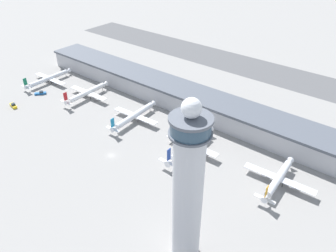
% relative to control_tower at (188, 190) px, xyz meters
% --- Properties ---
extents(ground_plane, '(1000.00, 1000.00, 0.00)m').
position_rel_control_tower_xyz_m(ground_plane, '(-69.29, 24.38, -33.92)').
color(ground_plane, gray).
extents(terminal_building, '(264.25, 25.00, 14.19)m').
position_rel_control_tower_xyz_m(terminal_building, '(-69.29, 94.38, -26.72)').
color(terminal_building, '#B2B2B7').
rests_on(terminal_building, ground).
extents(runway_strip, '(396.37, 44.00, 0.01)m').
position_rel_control_tower_xyz_m(runway_strip, '(-69.29, 187.92, -33.91)').
color(runway_strip, '#515154').
rests_on(runway_strip, ground).
extents(control_tower, '(13.77, 13.77, 69.46)m').
position_rel_control_tower_xyz_m(control_tower, '(0.00, 0.00, 0.00)').
color(control_tower, silver).
rests_on(control_tower, ground).
extents(airplane_gate_alpha, '(34.64, 41.73, 10.99)m').
position_rel_control_tower_xyz_m(airplane_gate_alpha, '(-177.29, 58.18, -30.24)').
color(airplane_gate_alpha, silver).
rests_on(airplane_gate_alpha, ground).
extents(airplane_gate_bravo, '(34.92, 39.53, 12.11)m').
position_rel_control_tower_xyz_m(airplane_gate_bravo, '(-132.83, 60.50, -29.53)').
color(airplane_gate_bravo, white).
rests_on(airplane_gate_bravo, ground).
extents(airplane_gate_charlie, '(33.93, 41.91, 11.73)m').
position_rel_control_tower_xyz_m(airplane_gate_charlie, '(-84.08, 59.06, -29.87)').
color(airplane_gate_charlie, silver).
rests_on(airplane_gate_charlie, ground).
extents(airplane_gate_delta, '(33.34, 43.10, 13.80)m').
position_rel_control_tower_xyz_m(airplane_gate_delta, '(-36.63, 55.19, -29.23)').
color(airplane_gate_delta, white).
rests_on(airplane_gate_delta, ground).
extents(airplane_gate_echo, '(36.19, 36.55, 11.95)m').
position_rel_control_tower_xyz_m(airplane_gate_echo, '(12.90, 59.83, -29.65)').
color(airplane_gate_echo, silver).
rests_on(airplane_gate_echo, ground).
extents(service_truck_catering, '(8.04, 3.75, 3.15)m').
position_rel_control_tower_xyz_m(service_truck_catering, '(-162.92, 19.24, -32.82)').
color(service_truck_catering, black).
rests_on(service_truck_catering, ground).
extents(service_truck_fuel, '(6.98, 8.09, 2.55)m').
position_rel_control_tower_xyz_m(service_truck_fuel, '(-165.20, 42.24, -33.03)').
color(service_truck_fuel, black).
rests_on(service_truck_fuel, ground).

